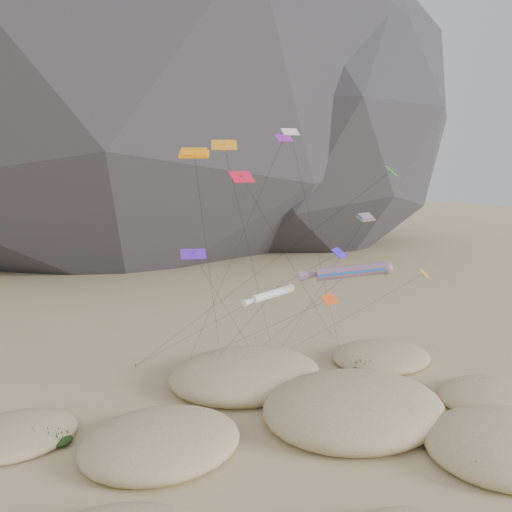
{
  "coord_description": "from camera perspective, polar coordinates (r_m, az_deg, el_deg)",
  "views": [
    {
      "loc": [
        -20.93,
        -29.64,
        21.91
      ],
      "look_at": [
        -2.12,
        12.0,
        14.07
      ],
      "focal_mm": 35.0,
      "sensor_mm": 36.0,
      "label": 1
    }
  ],
  "objects": [
    {
      "name": "orange_parafoil",
      "position": [
        44.01,
        -7.05,
        11.18
      ],
      "size": [
        9.28,
        17.29,
        23.87
      ],
      "color": "orange",
      "rests_on": "ground"
    },
    {
      "name": "dunes",
      "position": [
        45.09,
        5.77,
        -18.31
      ],
      "size": [
        52.08,
        38.25,
        4.19
      ],
      "color": "#CCB789",
      "rests_on": "ground"
    },
    {
      "name": "white_tube_kite",
      "position": [
        47.07,
        1.7,
        -4.42
      ],
      "size": [
        6.45,
        10.23,
        11.03
      ],
      "color": "white",
      "rests_on": "ground"
    },
    {
      "name": "ground",
      "position": [
        42.38,
        10.04,
        -21.56
      ],
      "size": [
        500.0,
        500.0,
        0.0
      ],
      "primitive_type": "plane",
      "color": "#CCB789",
      "rests_on": "ground"
    },
    {
      "name": "rainbow_tube_kite",
      "position": [
        47.65,
        10.46,
        -1.76
      ],
      "size": [
        8.85,
        14.99,
        13.54
      ],
      "color": "#FF5B1A",
      "rests_on": "ground"
    },
    {
      "name": "dune_grass",
      "position": [
        44.73,
        6.12,
        -18.43
      ],
      "size": [
        41.51,
        29.16,
        1.52
      ],
      "color": "black",
      "rests_on": "ground"
    },
    {
      "name": "delta_kites",
      "position": [
        47.98,
        6.05,
        4.86
      ],
      "size": [
        30.26,
        20.05,
        26.27
      ],
      "color": "#1F9F18",
      "rests_on": "ground"
    },
    {
      "name": "multi_parafoil",
      "position": [
        51.6,
        12.31,
        4.13
      ],
      "size": [
        5.12,
        12.0,
        17.72
      ],
      "color": "red",
      "rests_on": "ground"
    },
    {
      "name": "kite_stakes",
      "position": [
        62.18,
        -0.39,
        -10.75
      ],
      "size": [
        26.37,
        8.47,
        0.3
      ],
      "color": "#3F2D1E",
      "rests_on": "ground"
    }
  ]
}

